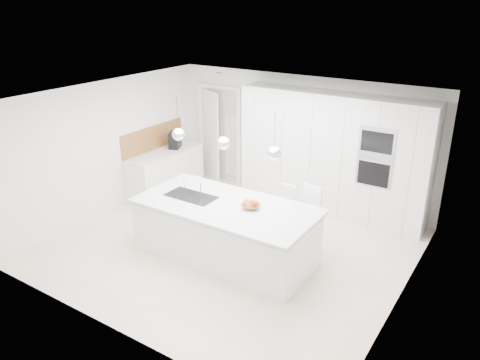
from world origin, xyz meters
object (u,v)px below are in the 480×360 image
Objects in this scene: fruit_bowl at (251,206)px; bar_stool_left at (283,216)px; island_base at (225,233)px; espresso_machine at (175,140)px; bar_stool_right at (307,222)px.

bar_stool_left is at bearing 78.36° from fruit_bowl.
bar_stool_left is at bearing 58.58° from island_base.
espresso_machine reaches higher than island_base.
espresso_machine is (-2.53, 1.82, 0.64)m from island_base.
bar_stool_left is (0.16, 0.78, -0.43)m from fruit_bowl.
bar_stool_right is (0.64, 0.68, -0.38)m from fruit_bowl.
bar_stool_right is at bearing -39.89° from espresso_machine.
espresso_machine is (-2.93, 1.69, 0.14)m from fruit_bowl.
espresso_machine is at bearing 167.94° from bar_stool_left.
bar_stool_right is at bearing 46.93° from fruit_bowl.
bar_stool_left is at bearing -40.54° from espresso_machine.
island_base is at bearing -127.15° from bar_stool_right.
espresso_machine is at bearing 178.78° from bar_stool_right.
fruit_bowl is at bearing -54.08° from espresso_machine.
island_base is 9.72× the size of fruit_bowl.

